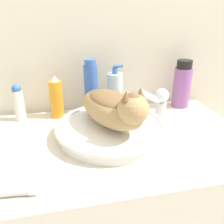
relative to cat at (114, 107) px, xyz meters
The scene contains 11 objects.
wall_back 0.42m from the cat, 88.00° to the left, with size 8.00×0.05×2.40m.
vanity_counter 0.53m from the cat, 51.85° to the right, with size 0.96×0.59×0.83m.
sink_basin 0.09m from the cat, 116.93° to the left, with size 0.40×0.40×0.05m.
cat is the anchor object (origin of this frame).
faucet 0.24m from the cat, 25.98° to the left, with size 0.15×0.09×0.15m.
mouthwash_bottle 0.43m from the cat, 30.77° to the left, with size 0.08×0.08×0.22m.
spray_bottle_trigger 0.30m from the cat, 131.48° to the left, with size 0.05×0.05×0.18m.
shampoo_bottle_tall 0.23m from the cat, 102.39° to the left, with size 0.06×0.06×0.24m.
deodorant_stick 0.41m from the cat, 147.39° to the left, with size 0.04×0.04×0.15m.
soap_pump_bottle 0.23m from the cat, 76.18° to the left, with size 0.07×0.07×0.21m.
cream_tube 0.41m from the cat, 143.74° to the right, with size 0.13×0.04×0.03m.
Camera 1 is at (-0.18, -0.43, 1.26)m, focal length 38.00 mm.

